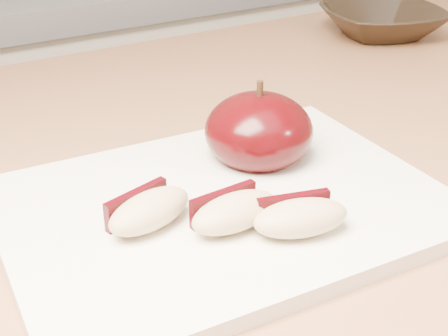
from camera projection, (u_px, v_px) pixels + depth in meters
back_cabinet at (2, 217)px, 1.24m from camera, size 2.40×0.62×0.94m
cutting_board at (224, 206)px, 0.45m from camera, size 0.32×0.25×0.01m
apple_half at (259, 131)px, 0.50m from camera, size 0.11×0.11×0.07m
apple_wedge_a at (148, 210)px, 0.41m from camera, size 0.07×0.05×0.02m
apple_wedge_b at (233, 211)px, 0.41m from camera, size 0.07×0.03×0.02m
apple_wedge_c at (300, 217)px, 0.40m from camera, size 0.07×0.05×0.02m
bowl at (381, 21)px, 0.84m from camera, size 0.20×0.20×0.04m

